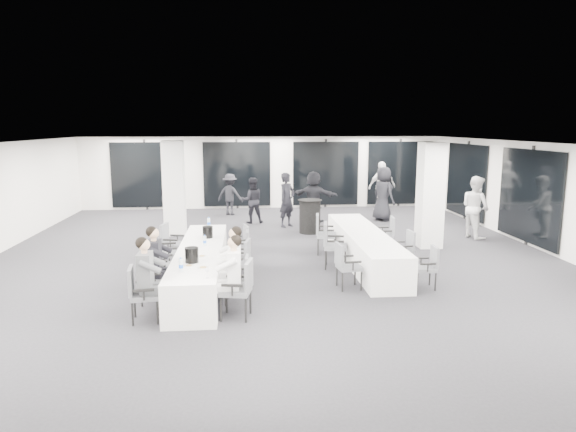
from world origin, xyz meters
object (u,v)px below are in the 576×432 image
at_px(chair_side_right_near, 428,264).
at_px(standing_guest_c, 230,192).
at_px(banquet_table_main, 201,266).
at_px(chair_side_left_mid, 332,242).
at_px(chair_main_left_second, 150,274).
at_px(standing_guest_b, 252,197).
at_px(chair_side_left_far, 323,231).
at_px(standing_guest_g, 167,195).
at_px(chair_main_left_near, 140,290).
at_px(ice_bucket_far, 208,232).
at_px(chair_main_right_fourth, 241,250).
at_px(chair_side_left_near, 345,263).
at_px(standing_guest_d, 382,183).
at_px(chair_side_right_mid, 405,247).
at_px(cocktail_table, 310,216).
at_px(chair_side_right_far, 387,232).
at_px(chair_main_left_mid, 158,262).
at_px(standing_guest_a, 287,196).
at_px(standing_guest_h, 476,203).
at_px(ice_bucket_near, 192,255).
at_px(chair_main_left_fourth, 164,250).
at_px(chair_main_right_second, 240,276).
at_px(standing_guest_f, 314,193).
at_px(banquet_table_side, 364,247).
at_px(chair_main_left_far, 171,241).
at_px(chair_main_right_mid, 241,260).
at_px(chair_main_right_near, 241,286).
at_px(chair_main_right_far, 241,241).

xyz_separation_m(chair_side_right_near, standing_guest_c, (-4.16, 8.97, 0.36)).
height_order(banquet_table_main, chair_side_left_mid, chair_side_left_mid).
relative_size(chair_main_left_second, chair_side_right_near, 1.11).
bearing_deg(chair_side_left_mid, standing_guest_b, -152.04).
bearing_deg(chair_side_left_far, standing_guest_g, -129.13).
height_order(chair_main_left_near, ice_bucket_far, ice_bucket_far).
height_order(chair_main_right_fourth, standing_guest_c, standing_guest_c).
xyz_separation_m(chair_side_left_near, standing_guest_d, (3.21, 9.14, 0.54)).
bearing_deg(chair_main_left_second, chair_side_right_mid, 110.21).
relative_size(cocktail_table, chair_side_right_near, 1.18).
bearing_deg(cocktail_table, chair_side_right_far, -56.62).
xyz_separation_m(chair_main_left_mid, standing_guest_b, (2.01, 6.81, 0.34)).
distance_m(standing_guest_a, standing_guest_h, 5.70).
xyz_separation_m(cocktail_table, ice_bucket_near, (-2.95, -5.95, 0.37)).
bearing_deg(chair_side_right_far, chair_main_right_fourth, 121.69).
bearing_deg(ice_bucket_far, chair_side_left_mid, -0.36).
xyz_separation_m(chair_main_left_fourth, standing_guest_c, (1.24, 7.55, 0.29)).
bearing_deg(standing_guest_b, chair_side_left_near, 97.23).
bearing_deg(chair_side_left_far, ice_bucket_far, -56.95).
height_order(chair_main_left_near, standing_guest_g, standing_guest_g).
distance_m(chair_main_right_second, standing_guest_d, 11.15).
bearing_deg(cocktail_table, standing_guest_f, 78.63).
xyz_separation_m(banquet_table_side, chair_side_right_far, (0.83, 0.99, 0.15)).
bearing_deg(chair_main_left_far, standing_guest_a, 155.11).
relative_size(chair_main_left_fourth, chair_main_left_far, 1.02).
bearing_deg(standing_guest_g, chair_main_right_fourth, -26.66).
distance_m(chair_main_left_fourth, standing_guest_c, 7.66).
distance_m(chair_side_left_far, standing_guest_h, 4.94).
height_order(chair_main_right_mid, standing_guest_c, standing_guest_c).
height_order(banquet_table_main, chair_main_left_fourth, chair_main_left_fourth).
bearing_deg(standing_guest_b, chair_main_left_fourth, 64.86).
xyz_separation_m(banquet_table_side, chair_side_right_mid, (0.83, -0.55, 0.12)).
relative_size(chair_main_right_mid, chair_main_right_fourth, 0.98).
height_order(chair_main_right_near, standing_guest_h, standing_guest_h).
bearing_deg(chair_side_right_mid, chair_main_right_near, 122.23).
bearing_deg(ice_bucket_near, chair_side_left_near, 9.98).
bearing_deg(standing_guest_a, standing_guest_f, -5.15).
relative_size(cocktail_table, ice_bucket_far, 3.91).
bearing_deg(chair_main_right_far, chair_main_left_far, 77.97).
distance_m(chair_main_left_fourth, chair_main_right_near, 3.20).
height_order(chair_side_right_far, standing_guest_b, standing_guest_b).
relative_size(cocktail_table, chair_main_left_near, 1.09).
bearing_deg(standing_guest_a, chair_main_right_near, -144.62).
bearing_deg(chair_main_right_mid, chair_side_left_mid, -49.20).
xyz_separation_m(chair_main_left_far, chair_main_right_mid, (1.66, -1.88, -0.00)).
height_order(chair_side_left_mid, ice_bucket_far, chair_side_left_mid).
bearing_deg(chair_main_right_far, chair_main_left_near, 143.82).
relative_size(chair_main_right_mid, chair_side_left_mid, 0.92).
height_order(chair_side_left_far, standing_guest_f, standing_guest_f).
height_order(standing_guest_g, ice_bucket_far, standing_guest_g).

